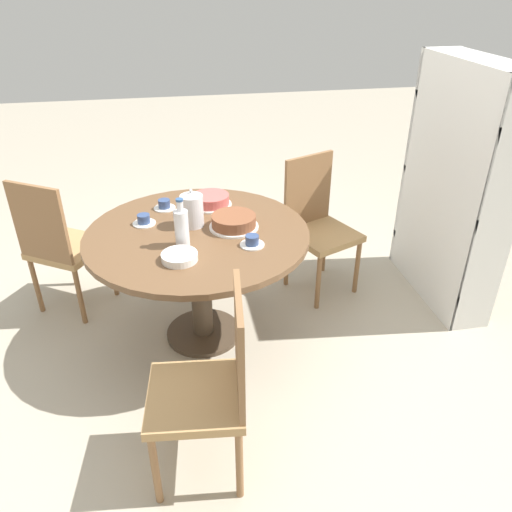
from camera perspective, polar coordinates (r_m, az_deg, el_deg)
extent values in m
plane|color=#B2A893|center=(3.30, -5.97, -8.85)|extent=(14.00, 14.00, 0.00)
cylinder|color=#473828|center=(3.30, -5.98, -8.65)|extent=(0.47, 0.47, 0.03)
cylinder|color=#473828|center=(3.09, -6.33, -3.47)|extent=(0.13, 0.13, 0.68)
cylinder|color=brown|center=(2.90, -6.73, 2.46)|extent=(1.30, 1.30, 0.04)
cylinder|color=olive|center=(3.43, 7.13, -2.99)|extent=(0.03, 0.03, 0.42)
cylinder|color=olive|center=(3.64, 11.47, -1.24)|extent=(0.03, 0.03, 0.42)
cylinder|color=olive|center=(3.66, 3.52, -0.45)|extent=(0.03, 0.03, 0.42)
cylinder|color=olive|center=(3.87, 7.80, 1.06)|extent=(0.03, 0.03, 0.42)
cube|color=tan|center=(3.53, 7.73, 2.38)|extent=(0.55, 0.55, 0.04)
cube|color=olive|center=(3.55, 5.96, 7.54)|extent=(0.18, 0.38, 0.50)
cylinder|color=olive|center=(3.69, -16.04, -1.49)|extent=(0.03, 0.03, 0.42)
cylinder|color=olive|center=(3.90, -20.31, -0.44)|extent=(0.03, 0.03, 0.42)
cylinder|color=olive|center=(3.46, -19.48, -4.38)|extent=(0.03, 0.03, 0.42)
cylinder|color=olive|center=(3.68, -23.81, -3.08)|extent=(0.03, 0.03, 0.42)
cube|color=tan|center=(3.56, -20.56, 0.86)|extent=(0.58, 0.58, 0.04)
cube|color=olive|center=(3.32, -23.52, 3.43)|extent=(0.23, 0.35, 0.50)
cylinder|color=olive|center=(2.59, -10.63, -16.46)|extent=(0.03, 0.03, 0.42)
cylinder|color=olive|center=(2.36, -11.43, -22.81)|extent=(0.03, 0.03, 0.42)
cylinder|color=olive|center=(2.57, -2.30, -16.27)|extent=(0.03, 0.03, 0.42)
cylinder|color=olive|center=(2.34, -1.91, -22.67)|extent=(0.03, 0.03, 0.42)
cube|color=tan|center=(2.28, -6.92, -15.67)|extent=(0.46, 0.46, 0.04)
cube|color=olive|center=(2.09, -1.91, -10.24)|extent=(0.40, 0.07, 0.50)
cube|color=silver|center=(3.23, 25.79, 4.01)|extent=(0.04, 0.28, 1.62)
cube|color=silver|center=(3.95, 18.49, 9.95)|extent=(0.04, 0.28, 1.62)
cube|color=silver|center=(3.52, 19.96, 7.23)|extent=(0.96, 0.02, 1.62)
cube|color=silver|center=(3.93, 19.65, -3.34)|extent=(0.89, 0.27, 0.04)
cube|color=silver|center=(3.78, 20.43, 0.53)|extent=(0.89, 0.27, 0.04)
cube|color=silver|center=(3.64, 21.32, 4.96)|extent=(0.89, 0.27, 0.04)
cube|color=silver|center=(3.53, 22.29, 9.70)|extent=(0.89, 0.27, 0.04)
cube|color=silver|center=(3.44, 23.35, 14.71)|extent=(0.89, 0.27, 0.04)
cube|color=silver|center=(3.39, 24.44, 19.64)|extent=(0.89, 0.27, 0.04)
cube|color=orange|center=(3.66, 21.77, -3.73)|extent=(0.35, 0.21, 0.25)
cube|color=#234793|center=(4.06, 18.01, 0.00)|extent=(0.35, 0.21, 0.19)
cube|color=#234793|center=(3.51, 22.74, 0.30)|extent=(0.34, 0.21, 0.24)
cube|color=#28703D|center=(3.93, 18.66, 3.90)|extent=(0.34, 0.21, 0.19)
cube|color=#703384|center=(3.37, 23.83, 5.11)|extent=(0.33, 0.21, 0.25)
cube|color=#B72D28|center=(3.80, 19.48, 8.55)|extent=(0.33, 0.21, 0.23)
cube|color=beige|center=(3.26, 24.99, 10.32)|extent=(0.34, 0.21, 0.26)
cube|color=orange|center=(3.71, 20.36, 13.16)|extent=(0.34, 0.21, 0.23)
cube|color=#28703D|center=(3.18, 26.33, 15.71)|extent=(0.33, 0.21, 0.26)
cube|color=#28703D|center=(3.64, 21.21, 17.85)|extent=(0.33, 0.21, 0.21)
cylinder|color=silver|center=(2.93, -7.31, 5.16)|extent=(0.13, 0.13, 0.19)
cone|color=silver|center=(2.89, -7.45, 7.04)|extent=(0.12, 0.12, 0.02)
sphere|color=silver|center=(2.88, -7.47, 7.41)|extent=(0.02, 0.02, 0.02)
cylinder|color=silver|center=(2.71, -8.49, 3.11)|extent=(0.08, 0.08, 0.21)
cylinder|color=silver|center=(2.65, -8.70, 5.66)|extent=(0.04, 0.04, 0.06)
cylinder|color=#2D5184|center=(2.64, -8.76, 6.35)|extent=(0.04, 0.04, 0.01)
cylinder|color=white|center=(2.92, -2.54, 3.37)|extent=(0.29, 0.29, 0.01)
cylinder|color=brown|center=(2.90, -2.56, 4.06)|extent=(0.26, 0.26, 0.07)
cylinder|color=white|center=(3.21, -5.14, 5.86)|extent=(0.26, 0.26, 0.01)
cylinder|color=#C65651|center=(3.20, -5.17, 6.46)|extent=(0.23, 0.23, 0.06)
cylinder|color=white|center=(2.73, -0.45, 1.29)|extent=(0.14, 0.14, 0.01)
cylinder|color=#334775|center=(2.71, -0.45, 1.85)|extent=(0.07, 0.07, 0.05)
cylinder|color=white|center=(3.21, -10.40, 5.41)|extent=(0.14, 0.14, 0.01)
cylinder|color=#334775|center=(3.20, -10.45, 5.90)|extent=(0.07, 0.07, 0.05)
cylinder|color=white|center=(3.04, -12.65, 3.66)|extent=(0.14, 0.14, 0.01)
cylinder|color=#334775|center=(3.02, -12.72, 4.17)|extent=(0.07, 0.07, 0.05)
cylinder|color=white|center=(2.62, -8.70, -0.38)|extent=(0.19, 0.19, 0.01)
cylinder|color=white|center=(2.61, -8.72, -0.19)|extent=(0.19, 0.19, 0.01)
cylinder|color=white|center=(2.61, -8.74, 0.00)|extent=(0.19, 0.19, 0.01)
cylinder|color=white|center=(2.60, -8.75, 0.19)|extent=(0.19, 0.19, 0.01)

